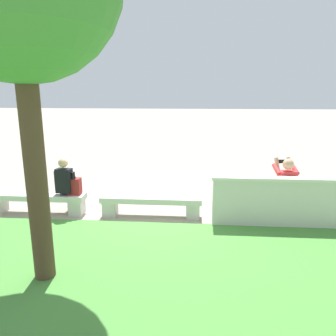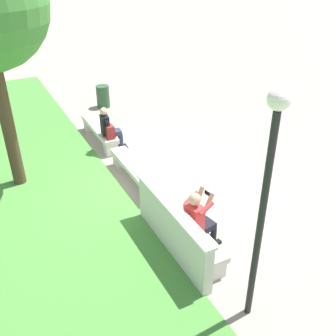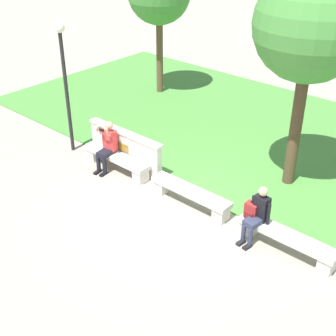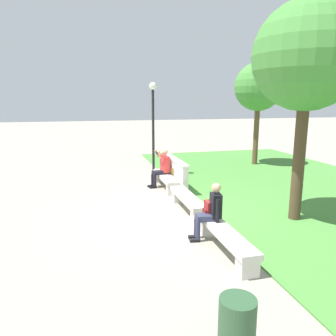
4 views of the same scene
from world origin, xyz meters
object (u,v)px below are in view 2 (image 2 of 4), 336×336
at_px(bench_main, 188,231).
at_px(person_photographer, 199,219).
at_px(bench_near, 135,171).
at_px(lamp_post, 267,182).
at_px(trash_bin, 103,96).
at_px(bench_mid, 100,131).
at_px(person_distant, 109,128).
at_px(backpack, 110,132).

relative_size(bench_main, person_photographer, 1.62).
bearing_deg(bench_near, lamp_post, -179.43).
xyz_separation_m(bench_main, person_photographer, (-0.23, -0.08, 0.43)).
bearing_deg(lamp_post, trash_bin, -5.81).
xyz_separation_m(bench_mid, person_distant, (-0.68, -0.07, 0.37)).
height_order(bench_near, bench_mid, same).
bearing_deg(person_distant, bench_main, 179.13).
xyz_separation_m(bench_main, trash_bin, (7.55, -0.99, 0.07)).
bearing_deg(bench_near, bench_main, 180.00).
bearing_deg(person_photographer, bench_mid, 0.83).
bearing_deg(bench_near, person_photographer, -178.41).
distance_m(bench_main, person_photographer, 0.50).
bearing_deg(lamp_post, person_photographer, -1.22).
bearing_deg(bench_main, person_distant, -0.87).
xyz_separation_m(bench_near, backpack, (1.66, -0.02, 0.32)).
distance_m(person_distant, backpack, 0.18).
height_order(bench_near, trash_bin, trash_bin).
height_order(bench_mid, person_distant, person_distant).
distance_m(bench_near, lamp_post, 4.80).
xyz_separation_m(person_distant, backpack, (-0.17, 0.04, -0.05)).
relative_size(person_photographer, backpack, 3.08).
bearing_deg(person_distant, backpack, 166.16).
height_order(person_photographer, trash_bin, person_photographer).
relative_size(trash_bin, lamp_post, 0.21).
relative_size(bench_mid, lamp_post, 0.59).
distance_m(bench_main, bench_mid, 5.04).
height_order(backpack, lamp_post, lamp_post).
distance_m(bench_mid, person_distant, 0.78).
bearing_deg(person_distant, lamp_post, 179.79).
distance_m(person_photographer, person_distant, 4.59).
bearing_deg(person_photographer, bench_main, 18.20).
distance_m(bench_mid, trash_bin, 2.70).
distance_m(bench_mid, lamp_post, 7.15).
distance_m(bench_near, person_photographer, 2.79).
relative_size(bench_main, bench_near, 1.00).
xyz_separation_m(bench_near, bench_mid, (2.52, 0.00, 0.00)).
distance_m(person_photographer, lamp_post, 2.28).
bearing_deg(lamp_post, backpack, 0.18).
bearing_deg(bench_main, lamp_post, -178.64).
bearing_deg(bench_mid, bench_near, 180.00).
height_order(trash_bin, lamp_post, lamp_post).
distance_m(person_photographer, trash_bin, 7.84).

